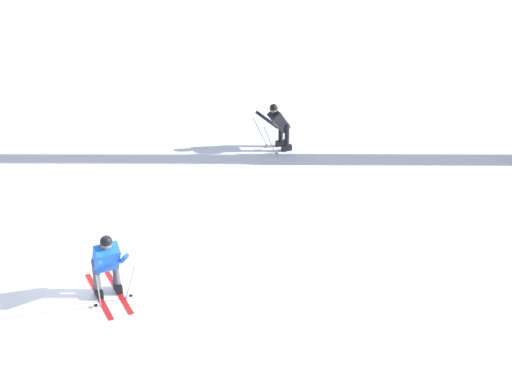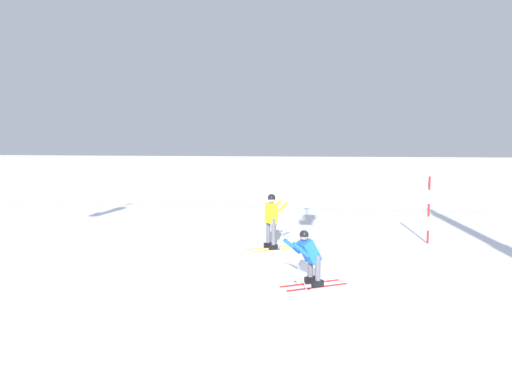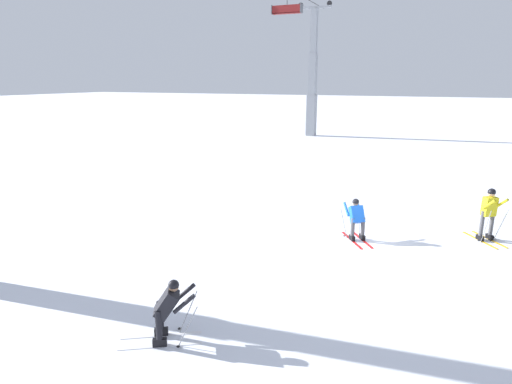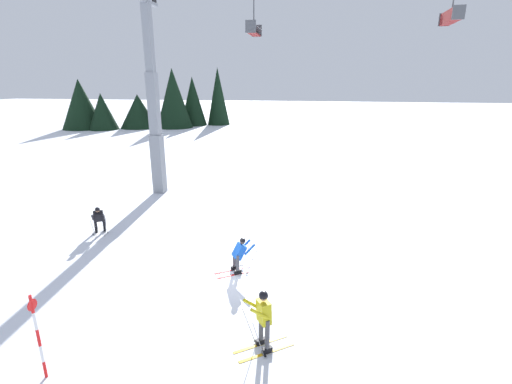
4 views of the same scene
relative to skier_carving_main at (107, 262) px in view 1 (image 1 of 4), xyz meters
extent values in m
plane|color=white|center=(-1.00, -0.56, -0.76)|extent=(260.00, 260.00, 0.00)
cube|color=red|center=(-0.22, 0.07, -0.75)|extent=(1.39, 0.99, 0.01)
cube|color=black|center=(-0.22, 0.07, -0.67)|extent=(0.29, 0.25, 0.16)
cylinder|color=#4C4C51|center=(-0.22, 0.07, -0.28)|extent=(0.13, 0.13, 0.61)
cube|color=red|center=(-0.02, -0.23, -0.75)|extent=(1.39, 0.99, 0.01)
cube|color=black|center=(-0.02, -0.23, -0.67)|extent=(0.29, 0.25, 0.16)
cylinder|color=#4C4C51|center=(-0.02, -0.23, -0.28)|extent=(0.13, 0.13, 0.61)
cube|color=blue|center=(0.00, 0.00, 0.09)|extent=(0.65, 0.63, 0.61)
sphere|color=#997051|center=(0.11, 0.07, 0.45)|extent=(0.20, 0.20, 0.20)
sphere|color=black|center=(0.11, 0.07, 0.49)|extent=(0.22, 0.22, 0.22)
cylinder|color=blue|center=(0.14, 0.38, 0.19)|extent=(0.42, 0.33, 0.40)
cylinder|color=gray|center=(0.13, 0.43, -0.36)|extent=(0.33, 0.37, 1.03)
cylinder|color=black|center=(-0.04, 0.37, -0.71)|extent=(0.07, 0.07, 0.01)
cylinder|color=blue|center=(0.40, 0.00, 0.19)|extent=(0.42, 0.33, 0.40)
cylinder|color=gray|center=(0.45, -0.03, -0.36)|extent=(0.46, 0.18, 1.03)
cylinder|color=black|center=(0.33, -0.17, -0.71)|extent=(0.07, 0.07, 0.01)
cube|color=white|center=(-7.33, 2.61, -0.75)|extent=(0.94, 1.48, 0.01)
cube|color=black|center=(-7.33, 2.61, -0.67)|extent=(0.24, 0.30, 0.16)
cylinder|color=black|center=(-7.33, 2.61, -0.28)|extent=(0.13, 0.13, 0.61)
cube|color=white|center=(-7.65, 2.42, -0.75)|extent=(0.94, 1.48, 0.01)
cube|color=black|center=(-7.65, 2.42, -0.67)|extent=(0.24, 0.30, 0.16)
cylinder|color=black|center=(-7.65, 2.42, -0.28)|extent=(0.13, 0.13, 0.61)
cube|color=black|center=(-7.41, 2.38, 0.08)|extent=(0.64, 0.67, 0.61)
sphere|color=#997051|center=(-7.32, 2.24, 0.44)|extent=(0.20, 0.20, 0.20)
sphere|color=black|center=(-7.32, 2.24, 0.47)|extent=(0.22, 0.22, 0.22)
cylinder|color=black|center=(-7.02, 2.19, 0.17)|extent=(0.31, 0.44, 0.41)
cylinder|color=gray|center=(-6.97, 2.19, -0.37)|extent=(0.36, 0.36, 1.03)
cylinder|color=black|center=(-7.02, 2.37, -0.71)|extent=(0.07, 0.07, 0.01)
cylinder|color=black|center=(-7.42, 1.95, 0.17)|extent=(0.31, 0.44, 0.41)
cylinder|color=gray|center=(-7.44, 1.91, -0.37)|extent=(0.16, 0.48, 1.03)
cylinder|color=black|center=(-7.57, 2.04, -0.71)|extent=(0.07, 0.07, 0.01)
camera|label=1|loc=(9.67, 3.84, 6.29)|focal=46.89mm
camera|label=2|loc=(-1.07, 11.48, 2.58)|focal=34.71mm
camera|label=3|loc=(-13.85, -2.38, 4.44)|focal=30.32mm
camera|label=4|loc=(2.91, -12.06, 6.17)|focal=25.49mm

